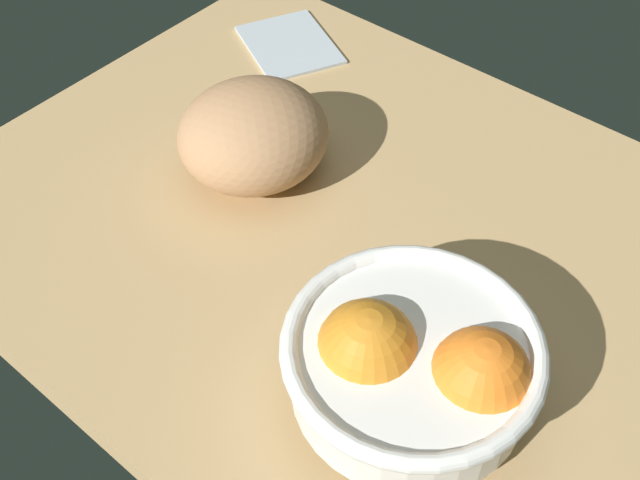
# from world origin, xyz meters

# --- Properties ---
(ground_plane) EXTENTS (0.81, 0.66, 0.03)m
(ground_plane) POSITION_xyz_m (0.00, 0.00, -0.01)
(ground_plane) COLOR tan
(fruit_bowl) EXTENTS (0.22, 0.22, 0.11)m
(fruit_bowl) POSITION_xyz_m (-0.20, 0.13, 0.06)
(fruit_bowl) COLOR white
(fruit_bowl) RESTS_ON ground
(bread_loaf) EXTENTS (0.21, 0.21, 0.11)m
(bread_loaf) POSITION_xyz_m (0.11, 0.00, 0.05)
(bread_loaf) COLOR tan
(bread_loaf) RESTS_ON ground
(napkin_folded) EXTENTS (0.17, 0.16, 0.01)m
(napkin_folded) POSITION_xyz_m (0.25, -0.21, 0.00)
(napkin_folded) COLOR #B1BDC7
(napkin_folded) RESTS_ON ground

